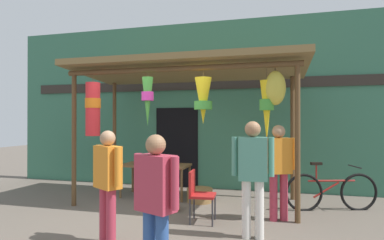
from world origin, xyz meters
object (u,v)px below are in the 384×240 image
object	(u,v)px
wicker_basket_by_table	(168,205)
wicker_basket_spare	(200,195)
passerby_at_right	(279,164)
vendor_in_orange	(108,178)
flower_heap_on_table	(151,162)
customer_foreground	(156,197)
shopper_by_bananas	(253,169)
parked_bicycle	(331,192)
folding_chair	(198,191)
display_table	(156,167)

from	to	relation	value
wicker_basket_by_table	wicker_basket_spare	bearing A→B (deg)	61.56
wicker_basket_by_table	wicker_basket_spare	distance (m)	0.89
passerby_at_right	vendor_in_orange	bearing A→B (deg)	-143.55
passerby_at_right	flower_heap_on_table	bearing A→B (deg)	159.50
flower_heap_on_table	customer_foreground	size ratio (longest dim) A/B	0.50
vendor_in_orange	shopper_by_bananas	world-z (taller)	shopper_by_bananas
flower_heap_on_table	wicker_basket_spare	distance (m)	1.30
vendor_in_orange	passerby_at_right	size ratio (longest dim) A/B	0.96
customer_foreground	shopper_by_bananas	size ratio (longest dim) A/B	0.92
vendor_in_orange	shopper_by_bananas	distance (m)	2.01
vendor_in_orange	flower_heap_on_table	bearing A→B (deg)	99.59
parked_bicycle	wicker_basket_spare	bearing A→B (deg)	179.99
vendor_in_orange	folding_chair	bearing A→B (deg)	52.04
wicker_basket_by_table	vendor_in_orange	distance (m)	1.94
folding_chair	vendor_in_orange	size ratio (longest dim) A/B	0.55
display_table	vendor_in_orange	distance (m)	2.75
folding_chair	shopper_by_bananas	bearing A→B (deg)	-29.02
flower_heap_on_table	vendor_in_orange	distance (m)	2.69
wicker_basket_spare	shopper_by_bananas	bearing A→B (deg)	-56.46
flower_heap_on_table	wicker_basket_spare	world-z (taller)	flower_heap_on_table
folding_chair	wicker_basket_by_table	xyz separation A→B (m)	(-0.71, 0.53, -0.40)
flower_heap_on_table	folding_chair	bearing A→B (deg)	-45.40
flower_heap_on_table	wicker_basket_by_table	distance (m)	1.33
wicker_basket_by_table	passerby_at_right	xyz separation A→B (m)	(1.98, -0.10, 0.83)
wicker_basket_by_table	folding_chair	bearing A→B (deg)	-36.71
folding_chair	shopper_by_bananas	distance (m)	1.15
flower_heap_on_table	wicker_basket_by_table	bearing A→B (deg)	-52.10
display_table	customer_foreground	world-z (taller)	customer_foreground
folding_chair	parked_bicycle	xyz separation A→B (m)	(2.23, 1.30, -0.16)
flower_heap_on_table	folding_chair	distance (m)	2.02
parked_bicycle	shopper_by_bananas	size ratio (longest dim) A/B	1.02
wicker_basket_by_table	shopper_by_bananas	bearing A→B (deg)	-32.53
passerby_at_right	wicker_basket_by_table	bearing A→B (deg)	177.03
flower_heap_on_table	vendor_in_orange	xyz separation A→B (m)	(0.45, -2.65, 0.12)
parked_bicycle	passerby_at_right	xyz separation A→B (m)	(-0.95, -0.88, 0.59)
display_table	wicker_basket_spare	distance (m)	1.17
folding_chair	parked_bicycle	bearing A→B (deg)	30.33
flower_heap_on_table	parked_bicycle	bearing A→B (deg)	-1.95
folding_chair	vendor_in_orange	xyz separation A→B (m)	(-0.96, -1.23, 0.39)
display_table	flower_heap_on_table	world-z (taller)	flower_heap_on_table
shopper_by_bananas	flower_heap_on_table	bearing A→B (deg)	140.21
parked_bicycle	customer_foreground	xyz separation A→B (m)	(-2.16, -3.39, 0.54)
wicker_basket_by_table	customer_foreground	world-z (taller)	customer_foreground
folding_chair	parked_bicycle	distance (m)	2.58
flower_heap_on_table	passerby_at_right	xyz separation A→B (m)	(2.68, -1.00, 0.16)
wicker_basket_by_table	flower_heap_on_table	bearing A→B (deg)	127.90
flower_heap_on_table	wicker_basket_by_table	world-z (taller)	flower_heap_on_table
folding_chair	vendor_in_orange	distance (m)	1.61
folding_chair	wicker_basket_spare	bearing A→B (deg)	102.29
customer_foreground	parked_bicycle	bearing A→B (deg)	57.54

